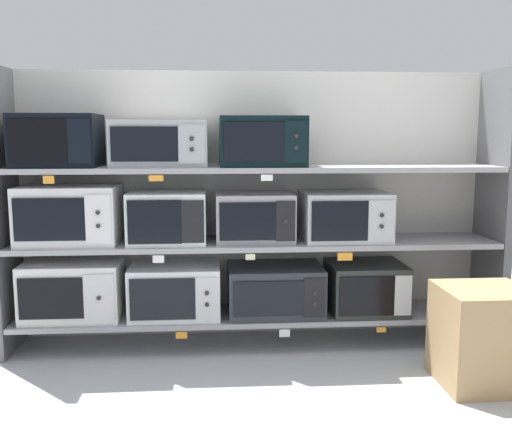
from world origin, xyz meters
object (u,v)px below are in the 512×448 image
at_px(microwave_0, 73,289).
at_px(microwave_5, 168,217).
at_px(microwave_10, 262,141).
at_px(microwave_1, 175,290).
at_px(shipping_carton, 483,336).
at_px(microwave_6, 254,217).
at_px(microwave_2, 275,289).
at_px(microwave_4, 70,215).
at_px(microwave_3, 366,287).
at_px(microwave_7, 344,216).
at_px(microwave_9, 160,143).
at_px(microwave_8, 58,141).

bearing_deg(microwave_0, microwave_5, -0.05).
distance_m(microwave_5, microwave_10, 0.70).
bearing_deg(microwave_5, microwave_1, 0.13).
height_order(microwave_5, shipping_carton, microwave_5).
xyz_separation_m(microwave_6, shipping_carton, (1.11, -0.67, -0.53)).
distance_m(microwave_2, microwave_4, 1.28).
distance_m(microwave_0, microwave_4, 0.44).
relative_size(microwave_4, microwave_5, 1.25).
bearing_deg(shipping_carton, microwave_3, 122.40).
bearing_deg(microwave_7, microwave_6, 179.99).
distance_m(microwave_4, microwave_9, 0.66).
bearing_deg(microwave_6, microwave_5, -179.98).
bearing_deg(microwave_1, microwave_6, 0.01).
relative_size(microwave_2, microwave_7, 1.11).
distance_m(microwave_3, microwave_9, 1.50).
bearing_deg(shipping_carton, microwave_6, 148.62).
bearing_deg(microwave_10, microwave_0, 179.99).
bearing_deg(microwave_0, microwave_8, -179.61).
relative_size(microwave_3, microwave_8, 0.97).
bearing_deg(microwave_2, microwave_10, -179.86).
distance_m(microwave_9, shipping_carton, 2.02).
distance_m(microwave_0, microwave_10, 1.40).
height_order(microwave_5, microwave_9, microwave_9).
height_order(microwave_0, microwave_9, microwave_9).
bearing_deg(microwave_9, shipping_carton, -22.29).
height_order(microwave_3, microwave_9, microwave_9).
xyz_separation_m(microwave_0, microwave_1, (0.59, -0.00, -0.01)).
relative_size(microwave_8, microwave_10, 0.95).
height_order(microwave_3, microwave_4, microwave_4).
bearing_deg(microwave_8, microwave_5, -0.01).
bearing_deg(microwave_2, microwave_9, -179.99).
bearing_deg(microwave_7, microwave_0, 179.99).
height_order(microwave_4, microwave_5, microwave_4).
distance_m(microwave_6, microwave_8, 1.20).
relative_size(microwave_3, microwave_10, 0.92).
height_order(microwave_9, shipping_carton, microwave_9).
bearing_deg(microwave_5, microwave_7, 0.01).
xyz_separation_m(microwave_7, shipping_carton, (0.57, -0.67, -0.53)).
bearing_deg(microwave_4, microwave_5, -0.04).
xyz_separation_m(microwave_1, microwave_9, (-0.07, 0.00, 0.86)).
bearing_deg(microwave_8, shipping_carton, -16.92).
bearing_deg(microwave_5, microwave_6, 0.02).
xyz_separation_m(microwave_3, shipping_carton, (0.43, -0.67, -0.09)).
xyz_separation_m(microwave_3, microwave_6, (-0.68, 0.00, 0.44)).
relative_size(microwave_0, shipping_carton, 1.12).
bearing_deg(microwave_3, microwave_0, 179.99).
height_order(microwave_5, microwave_8, microwave_8).
bearing_deg(microwave_4, microwave_7, -0.01).
bearing_deg(microwave_7, microwave_3, 0.00).
xyz_separation_m(microwave_3, microwave_5, (-1.18, -0.00, 0.44)).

